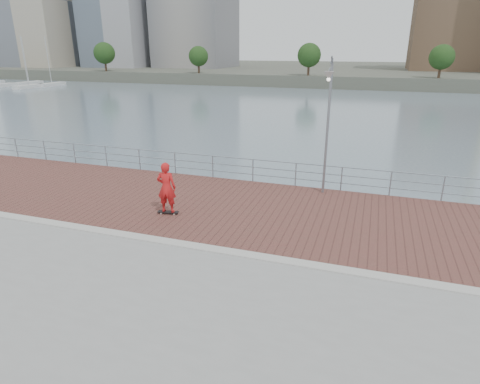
% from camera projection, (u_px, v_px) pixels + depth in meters
% --- Properties ---
extents(water, '(400.00, 400.00, 0.00)m').
position_uv_depth(water, '(221.00, 305.00, 13.32)').
color(water, slate).
rests_on(water, ground).
extents(brick_lane, '(40.00, 6.80, 0.02)m').
position_uv_depth(brick_lane, '(253.00, 210.00, 15.84)').
color(brick_lane, brown).
rests_on(brick_lane, seawall).
extents(curb, '(40.00, 0.40, 0.06)m').
position_uv_depth(curb, '(220.00, 250.00, 12.63)').
color(curb, '#B7B5AD').
rests_on(curb, seawall).
extents(far_shore, '(320.00, 95.00, 2.50)m').
position_uv_depth(far_shore, '(365.00, 71.00, 122.14)').
color(far_shore, '#4C5142').
rests_on(far_shore, ground).
extents(guardrail, '(39.06, 0.06, 1.13)m').
position_uv_depth(guardrail, '(274.00, 170.00, 18.64)').
color(guardrail, '#8C9EA8').
rests_on(guardrail, brick_lane).
extents(street_lamp, '(0.40, 1.16, 5.49)m').
position_uv_depth(street_lamp, '(328.00, 105.00, 16.05)').
color(street_lamp, gray).
rests_on(street_lamp, brick_lane).
extents(skateboard, '(0.83, 0.34, 0.09)m').
position_uv_depth(skateboard, '(168.00, 212.00, 15.40)').
color(skateboard, black).
rests_on(skateboard, brick_lane).
extents(skateboarder, '(0.79, 0.59, 1.97)m').
position_uv_depth(skateboarder, '(166.00, 188.00, 15.06)').
color(skateboarder, red).
rests_on(skateboarder, skateboard).
extents(shoreline_trees, '(109.70, 5.08, 6.78)m').
position_uv_depth(shoreline_trees, '(292.00, 56.00, 83.88)').
color(shoreline_trees, '#473323').
rests_on(shoreline_trees, far_shore).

